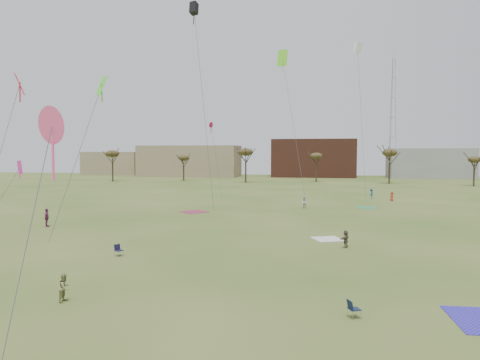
# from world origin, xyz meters

# --- Properties ---
(ground) EXTENTS (260.00, 260.00, 0.00)m
(ground) POSITION_xyz_m (0.00, 0.00, 0.00)
(ground) COLOR #35581B
(ground) RESTS_ON ground
(spectator_fore_b) EXTENTS (0.56, 0.72, 1.47)m
(spectator_fore_b) POSITION_xyz_m (-6.60, -3.48, 0.73)
(spectator_fore_b) COLOR #90905C
(spectator_fore_b) RESTS_ON ground
(spectator_fore_c) EXTENTS (1.03, 1.37, 1.44)m
(spectator_fore_c) POSITION_xyz_m (8.73, 12.48, 0.72)
(spectator_fore_c) COLOR brown
(spectator_fore_c) RESTS_ON ground
(spectator_mid_d) EXTENTS (0.86, 1.23, 1.94)m
(spectator_mid_d) POSITION_xyz_m (-21.60, 17.37, 0.97)
(spectator_mid_d) COLOR #873864
(spectator_mid_d) RESTS_ON ground
(spectator_mid_e) EXTENTS (1.03, 0.97, 1.68)m
(spectator_mid_e) POSITION_xyz_m (4.62, 37.53, 0.84)
(spectator_mid_e) COLOR silver
(spectator_mid_e) RESTS_ON ground
(flyer_far_b) EXTENTS (0.84, 0.75, 1.45)m
(flyer_far_b) POSITION_xyz_m (18.24, 49.59, 0.72)
(flyer_far_b) COLOR red
(flyer_far_b) RESTS_ON ground
(flyer_far_c) EXTENTS (0.97, 1.27, 1.74)m
(flyer_far_c) POSITION_xyz_m (15.34, 52.31, 0.87)
(flyer_far_c) COLOR #1B517D
(flyer_far_c) RESTS_ON ground
(blanket_cream) EXTENTS (3.18, 3.18, 0.03)m
(blanket_cream) POSITION_xyz_m (7.35, 15.78, 0.00)
(blanket_cream) COLOR white
(blanket_cream) RESTS_ON ground
(blanket_plum) EXTENTS (4.38, 4.38, 0.03)m
(blanket_plum) POSITION_xyz_m (-9.56, 31.17, 0.00)
(blanket_plum) COLOR #942D4A
(blanket_plum) RESTS_ON ground
(blanket_olive) EXTENTS (2.76, 2.76, 0.03)m
(blanket_olive) POSITION_xyz_m (13.33, 39.73, 0.00)
(blanket_olive) COLOR #359258
(blanket_olive) RESTS_ON ground
(camp_chair_left) EXTENTS (0.72, 0.71, 0.87)m
(camp_chair_left) POSITION_xyz_m (-8.30, 6.46, 0.26)
(camp_chair_left) COLOR #161336
(camp_chair_left) RESTS_ON ground
(camp_chair_center) EXTENTS (0.71, 0.68, 0.87)m
(camp_chair_center) POSITION_xyz_m (8.17, -3.19, 0.26)
(camp_chair_center) COLOR #15213B
(camp_chair_center) RESTS_ON ground
(kites_aloft) EXTENTS (68.88, 61.02, 25.14)m
(kites_aloft) POSITION_xyz_m (2.72, 31.15, 20.79)
(kites_aloft) COLOR red
(kites_aloft) RESTS_ON ground
(tree_line) EXTENTS (117.44, 49.32, 8.91)m
(tree_line) POSITION_xyz_m (-2.85, 79.12, 7.09)
(tree_line) COLOR #3A2B1E
(tree_line) RESTS_ON ground
(building_tan) EXTENTS (32.00, 14.00, 10.00)m
(building_tan) POSITION_xyz_m (-35.00, 115.00, 5.00)
(building_tan) COLOR #937F60
(building_tan) RESTS_ON ground
(building_brick) EXTENTS (26.00, 16.00, 12.00)m
(building_brick) POSITION_xyz_m (5.00, 120.00, 6.00)
(building_brick) COLOR brown
(building_brick) RESTS_ON ground
(building_grey) EXTENTS (24.00, 12.00, 9.00)m
(building_grey) POSITION_xyz_m (40.00, 118.00, 4.50)
(building_grey) COLOR gray
(building_grey) RESTS_ON ground
(building_tan_west) EXTENTS (20.00, 12.00, 8.00)m
(building_tan_west) POSITION_xyz_m (-65.00, 122.00, 4.00)
(building_tan_west) COLOR #937F60
(building_tan_west) RESTS_ON ground
(radio_tower) EXTENTS (1.51, 1.72, 41.00)m
(radio_tower) POSITION_xyz_m (30.00, 125.00, 19.21)
(radio_tower) COLOR #9EA3A8
(radio_tower) RESTS_ON ground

